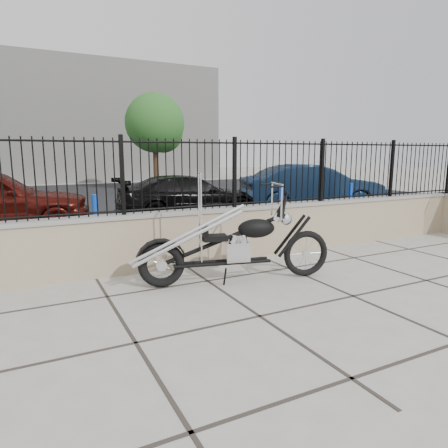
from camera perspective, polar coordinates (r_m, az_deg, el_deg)
The scene contains 12 objects.
ground_plane at distance 4.92m, azimuth 5.13°, elevation -13.01°, with size 90.00×90.00×0.00m, color #99968E.
parking_lot at distance 16.61m, azimuth -18.38°, elevation 2.94°, with size 30.00×30.00×0.00m, color black.
retaining_wall at distance 6.92m, azimuth -5.84°, elevation -2.01°, with size 14.00×0.36×0.96m, color gray.
iron_fence at distance 6.78m, azimuth -6.00°, elevation 6.96°, with size 14.00×0.08×1.20m, color black.
background_building at distance 30.49m, azimuth -22.94°, elevation 13.24°, with size 22.00×6.00×8.00m, color beige.
chopper_motorcycle at distance 5.91m, azimuth 1.32°, elevation -0.46°, with size 2.81×0.49×1.69m, color black, non-canonical shape.
car_black at distance 12.21m, azimuth -5.06°, elevation 3.99°, with size 1.77×4.36×1.26m, color black.
car_blue at distance 13.78m, azimuth 12.40°, elevation 5.09°, with size 1.64×4.71×1.55m, color #0D1B31.
bollard_a at distance 9.06m, azimuth -17.82°, elevation 0.73°, with size 0.13×0.13×1.05m, color #0D24C5.
bollard_b at distance 10.24m, azimuth 8.08°, elevation 2.24°, with size 0.13×0.13×1.08m, color #0B34A9.
bollard_c at distance 12.81m, azimuth 17.55°, elevation 3.30°, with size 0.12×0.12×1.02m, color #0C49B5.
tree_right at distance 21.43m, azimuth -9.87°, elevation 14.40°, with size 3.03×3.03×5.11m.
Camera 1 is at (-2.42, -3.82, 1.93)m, focal length 32.00 mm.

